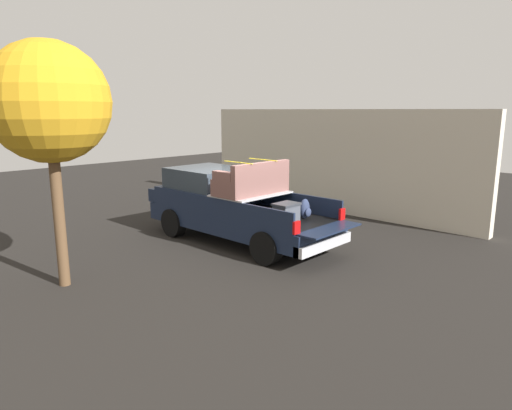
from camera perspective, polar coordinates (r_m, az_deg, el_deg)
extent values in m
plane|color=black|center=(12.38, -2.03, -4.60)|extent=(40.00, 40.00, 0.00)
cube|color=#162138|center=(12.22, -2.05, -1.84)|extent=(5.50, 1.92, 0.47)
cube|color=black|center=(11.36, 2.20, -1.56)|extent=(2.80, 1.80, 0.04)
cube|color=#162138|center=(10.64, -1.09, -1.20)|extent=(2.80, 0.06, 0.50)
cube|color=#162138|center=(12.01, 5.13, 0.26)|extent=(2.80, 0.06, 0.50)
cube|color=#162138|center=(12.23, -2.62, 0.51)|extent=(0.06, 1.80, 0.50)
cube|color=#162138|center=(10.37, 9.20, -3.01)|extent=(0.55, 1.80, 0.04)
cube|color=#B2B2B7|center=(11.77, -0.62, 1.41)|extent=(1.25, 1.92, 0.04)
cube|color=#162138|center=(13.09, -6.22, 1.20)|extent=(2.30, 1.92, 0.50)
cube|color=#2D3842|center=(12.93, -5.98, 3.43)|extent=(1.94, 1.76, 0.55)
cube|color=#162138|center=(14.14, -9.77, 1.64)|extent=(0.40, 1.82, 0.38)
cube|color=#B2B2B7|center=(10.55, 8.43, -4.83)|extent=(0.24, 1.92, 0.24)
cube|color=red|center=(9.78, 5.08, -2.83)|extent=(0.06, 0.20, 0.28)
cube|color=red|center=(11.18, 10.69, -1.13)|extent=(0.06, 0.20, 0.28)
cylinder|color=black|center=(13.02, -10.24, -2.16)|extent=(0.79, 0.30, 0.79)
cylinder|color=black|center=(14.10, -4.50, -0.93)|extent=(0.79, 0.30, 0.79)
cylinder|color=black|center=(10.50, 1.27, -5.37)|extent=(0.79, 0.30, 0.79)
cylinder|color=black|center=(11.81, 7.02, -3.49)|extent=(0.79, 0.30, 0.79)
cube|color=#474C56|center=(10.60, 3.80, -1.20)|extent=(0.40, 0.55, 0.44)
cube|color=#31353C|center=(10.55, 3.82, 0.11)|extent=(0.44, 0.59, 0.05)
ellipsoid|color=#283351|center=(11.04, 4.11, -0.80)|extent=(0.20, 0.35, 0.40)
ellipsoid|color=#283351|center=(10.99, 4.55, -1.19)|extent=(0.09, 0.25, 0.18)
ellipsoid|color=#283351|center=(11.15, 6.10, -0.48)|extent=(0.20, 0.30, 0.49)
ellipsoid|color=#283351|center=(11.10, 6.54, -0.93)|extent=(0.09, 0.21, 0.22)
cube|color=brown|center=(11.73, -0.62, 2.51)|extent=(0.89, 1.99, 0.42)
cube|color=brown|center=(11.42, 0.69, 4.34)|extent=(0.16, 1.99, 0.40)
cube|color=brown|center=(11.10, -4.03, 3.62)|extent=(0.65, 0.20, 0.22)
cube|color=brown|center=(12.37, 2.10, 4.49)|extent=(0.65, 0.20, 0.22)
cube|color=yellow|center=(11.33, -2.21, 5.34)|extent=(0.99, 0.03, 0.02)
cube|color=yellow|center=(11.97, 0.87, 5.69)|extent=(0.99, 0.03, 0.02)
cube|color=beige|center=(16.15, 9.23, 5.48)|extent=(10.76, 0.36, 3.52)
cylinder|color=brown|center=(9.81, -23.40, -1.07)|extent=(0.22, 0.22, 2.95)
sphere|color=#C58C19|center=(9.60, -24.47, 11.62)|extent=(2.30, 2.30, 2.30)
cylinder|color=#1E592D|center=(17.11, -4.98, 1.51)|extent=(0.56, 0.56, 0.90)
cylinder|color=#1E592D|center=(17.03, -5.00, 3.13)|extent=(0.60, 0.60, 0.08)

